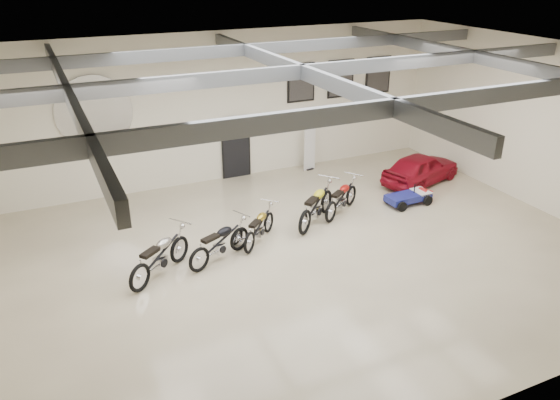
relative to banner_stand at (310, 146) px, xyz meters
name	(u,v)px	position (x,y,z in m)	size (l,w,h in m)	color
floor	(299,256)	(-3.15, -5.50, -0.88)	(16.00, 12.00, 0.01)	beige
ceiling	(302,60)	(-3.15, -5.50, 4.12)	(16.00, 12.00, 0.01)	slate
back_wall	(220,108)	(-3.15, 0.50, 1.62)	(16.00, 0.02, 5.00)	#EEE6CD
right_wall	(541,126)	(4.85, -5.50, 1.62)	(0.02, 12.00, 5.00)	#EEE6CD
ceiling_beams	(302,72)	(-3.15, -5.50, 3.87)	(15.80, 11.80, 0.32)	#56595E
door	(236,148)	(-2.65, 0.45, 0.17)	(0.92, 0.08, 2.10)	black
logo_plaque	(94,113)	(-7.15, 0.45, 1.92)	(2.30, 0.06, 1.16)	silver
poster_left	(301,83)	(-0.15, 0.46, 2.22)	(1.05, 0.08, 1.35)	black
poster_mid	(341,79)	(1.45, 0.46, 2.22)	(1.05, 0.08, 1.35)	black
poster_right	(378,75)	(3.05, 0.46, 2.22)	(1.05, 0.08, 1.35)	black
oil_sign	(273,125)	(-1.25, 0.45, 0.82)	(0.72, 0.10, 0.72)	white
banner_stand	(310,146)	(0.00, 0.00, 0.00)	(0.48, 0.19, 1.77)	white
motorcycle_silver	(160,255)	(-6.64, -4.95, -0.33)	(2.15, 0.67, 1.12)	silver
motorcycle_black	(220,242)	(-5.09, -4.86, -0.36)	(2.02, 0.62, 1.05)	silver
motorcycle_gold	(259,226)	(-3.80, -4.37, -0.41)	(1.83, 0.57, 0.95)	silver
motorcycle_yellow	(316,205)	(-1.86, -3.98, -0.30)	(2.23, 0.69, 1.16)	silver
motorcycle_red	(341,197)	(-0.85, -3.72, -0.37)	(1.99, 0.62, 1.03)	silver
go_kart	(412,194)	(1.54, -4.02, -0.56)	(1.78, 0.80, 0.65)	navy
vintage_car	(421,168)	(2.85, -2.75, -0.35)	(3.13, 1.26, 1.07)	maroon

